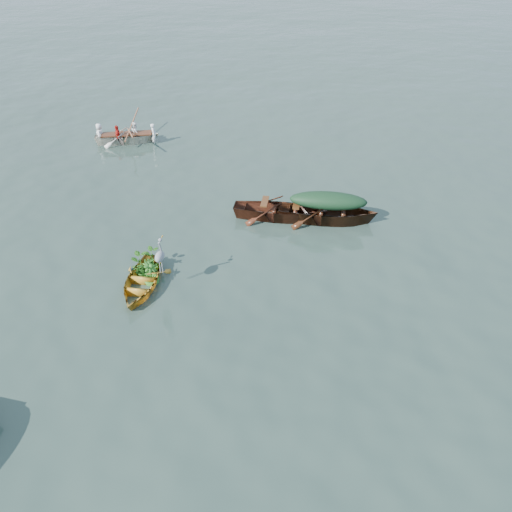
{
  "coord_description": "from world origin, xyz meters",
  "views": [
    {
      "loc": [
        2.56,
        -8.52,
        7.78
      ],
      "look_at": [
        0.78,
        2.0,
        0.5
      ],
      "focal_mm": 35.0,
      "sensor_mm": 36.0,
      "label": 1
    }
  ],
  "objects_px": {
    "yellow_dinghy": "(142,287)",
    "green_tarp_boat": "(326,221)",
    "open_wooden_boat": "(280,218)",
    "rowed_boat": "(128,143)",
    "heron": "(160,261)"
  },
  "relations": [
    {
      "from": "open_wooden_boat",
      "to": "rowed_boat",
      "type": "bearing_deg",
      "value": 52.28
    },
    {
      "from": "green_tarp_boat",
      "to": "open_wooden_boat",
      "type": "distance_m",
      "value": 1.43
    },
    {
      "from": "heron",
      "to": "green_tarp_boat",
      "type": "bearing_deg",
      "value": 42.31
    },
    {
      "from": "yellow_dinghy",
      "to": "green_tarp_boat",
      "type": "distance_m",
      "value": 6.05
    },
    {
      "from": "yellow_dinghy",
      "to": "rowed_boat",
      "type": "xyz_separation_m",
      "value": [
        -4.01,
        9.21,
        0.0
      ]
    },
    {
      "from": "green_tarp_boat",
      "to": "rowed_boat",
      "type": "xyz_separation_m",
      "value": [
        -8.45,
        5.1,
        0.0
      ]
    },
    {
      "from": "yellow_dinghy",
      "to": "green_tarp_boat",
      "type": "relative_size",
      "value": 0.65
    },
    {
      "from": "green_tarp_boat",
      "to": "open_wooden_boat",
      "type": "relative_size",
      "value": 1.05
    },
    {
      "from": "yellow_dinghy",
      "to": "open_wooden_boat",
      "type": "bearing_deg",
      "value": 49.74
    },
    {
      "from": "yellow_dinghy",
      "to": "open_wooden_boat",
      "type": "xyz_separation_m",
      "value": [
        3.01,
        4.05,
        0.0
      ]
    },
    {
      "from": "yellow_dinghy",
      "to": "green_tarp_boat",
      "type": "height_order",
      "value": "green_tarp_boat"
    },
    {
      "from": "yellow_dinghy",
      "to": "heron",
      "type": "distance_m",
      "value": 0.98
    },
    {
      "from": "yellow_dinghy",
      "to": "open_wooden_boat",
      "type": "distance_m",
      "value": 5.04
    },
    {
      "from": "yellow_dinghy",
      "to": "open_wooden_boat",
      "type": "height_order",
      "value": "open_wooden_boat"
    },
    {
      "from": "green_tarp_boat",
      "to": "open_wooden_boat",
      "type": "xyz_separation_m",
      "value": [
        -1.43,
        -0.06,
        0.0
      ]
    }
  ]
}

